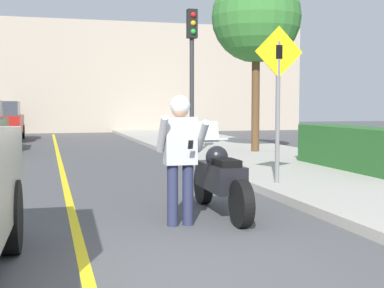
{
  "coord_description": "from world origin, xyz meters",
  "views": [
    {
      "loc": [
        -0.92,
        -4.44,
        1.53
      ],
      "look_at": [
        1.05,
        2.78,
        0.98
      ],
      "focal_mm": 50.0,
      "sensor_mm": 36.0,
      "label": 1
    }
  ],
  "objects_px": {
    "street_tree": "(256,18)",
    "motorcycle": "(220,179)",
    "traffic_light": "(192,55)",
    "parked_car_red": "(0,121)",
    "crossing_sign": "(278,89)",
    "person_biker": "(180,147)"
  },
  "relations": [
    {
      "from": "street_tree",
      "to": "motorcycle",
      "type": "bearing_deg",
      "value": -115.16
    },
    {
      "from": "traffic_light",
      "to": "parked_car_red",
      "type": "distance_m",
      "value": 11.8
    },
    {
      "from": "crossing_sign",
      "to": "person_biker",
      "type": "bearing_deg",
      "value": -135.87
    },
    {
      "from": "traffic_light",
      "to": "parked_car_red",
      "type": "bearing_deg",
      "value": 119.37
    },
    {
      "from": "motorcycle",
      "to": "street_tree",
      "type": "distance_m",
      "value": 9.48
    },
    {
      "from": "motorcycle",
      "to": "person_biker",
      "type": "relative_size",
      "value": 1.38
    },
    {
      "from": "motorcycle",
      "to": "parked_car_red",
      "type": "distance_m",
      "value": 17.53
    },
    {
      "from": "street_tree",
      "to": "parked_car_red",
      "type": "distance_m",
      "value": 12.5
    },
    {
      "from": "motorcycle",
      "to": "person_biker",
      "type": "xyz_separation_m",
      "value": [
        -0.71,
        -0.55,
        0.5
      ]
    },
    {
      "from": "traffic_light",
      "to": "street_tree",
      "type": "bearing_deg",
      "value": 25.28
    },
    {
      "from": "street_tree",
      "to": "parked_car_red",
      "type": "xyz_separation_m",
      "value": [
        -7.97,
        9.07,
        -3.23
      ]
    },
    {
      "from": "motorcycle",
      "to": "parked_car_red",
      "type": "bearing_deg",
      "value": 104.0
    },
    {
      "from": "person_biker",
      "to": "street_tree",
      "type": "relative_size",
      "value": 0.31
    },
    {
      "from": "person_biker",
      "to": "traffic_light",
      "type": "xyz_separation_m",
      "value": [
        2.17,
        7.42,
        1.85
      ]
    },
    {
      "from": "crossing_sign",
      "to": "parked_car_red",
      "type": "distance_m",
      "value": 16.4
    },
    {
      "from": "person_biker",
      "to": "crossing_sign",
      "type": "bearing_deg",
      "value": 44.13
    },
    {
      "from": "street_tree",
      "to": "traffic_light",
      "type": "bearing_deg",
      "value": -154.72
    },
    {
      "from": "crossing_sign",
      "to": "motorcycle",
      "type": "bearing_deg",
      "value": -133.57
    },
    {
      "from": "crossing_sign",
      "to": "parked_car_red",
      "type": "height_order",
      "value": "crossing_sign"
    },
    {
      "from": "crossing_sign",
      "to": "street_tree",
      "type": "bearing_deg",
      "value": 71.47
    },
    {
      "from": "person_biker",
      "to": "crossing_sign",
      "type": "height_order",
      "value": "crossing_sign"
    },
    {
      "from": "motorcycle",
      "to": "parked_car_red",
      "type": "relative_size",
      "value": 0.54
    }
  ]
}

